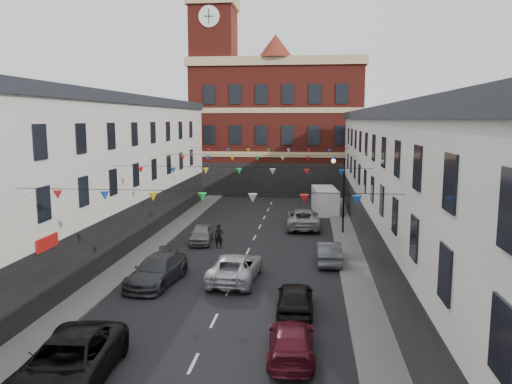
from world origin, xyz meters
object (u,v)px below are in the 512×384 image
at_px(car_left_e, 201,234).
at_px(car_right_f, 303,218).
at_px(moving_car, 235,267).
at_px(pedestrian, 219,236).
at_px(white_van, 325,201).
at_px(car_left_c, 68,362).
at_px(car_left_d, 157,270).
at_px(car_right_e, 329,252).
at_px(car_right_d, 295,298).
at_px(car_right_c, 291,341).
at_px(street_lamp, 341,185).

distance_m(car_left_e, car_right_f, 9.38).
relative_size(car_right_f, moving_car, 1.07).
relative_size(car_left_e, pedestrian, 2.27).
relative_size(car_left_e, white_van, 0.72).
distance_m(car_left_c, car_left_d, 10.65).
bearing_deg(car_right_e, car_left_d, 27.57).
bearing_deg(car_right_d, white_van, -95.47).
height_order(car_right_f, pedestrian, pedestrian).
bearing_deg(car_left_c, pedestrian, 80.63).
relative_size(car_left_c, car_right_d, 1.43).
xyz_separation_m(car_left_d, car_right_c, (7.70, -7.75, -0.13)).
distance_m(street_lamp, car_left_e, 11.45).
relative_size(car_right_f, white_van, 1.08).
bearing_deg(car_left_c, car_left_d, 87.17).
xyz_separation_m(car_right_f, white_van, (2.00, 7.14, 0.39)).
height_order(car_right_c, car_right_f, car_right_f).
bearing_deg(pedestrian, car_left_e, 142.31).
distance_m(white_van, pedestrian, 16.36).
xyz_separation_m(car_right_c, car_right_f, (0.00, 22.97, 0.18)).
distance_m(moving_car, white_van, 22.02).
relative_size(street_lamp, car_right_e, 1.42).
relative_size(car_left_e, car_right_d, 0.94).
bearing_deg(car_left_e, pedestrian, -47.36).
xyz_separation_m(street_lamp, car_right_e, (-1.11, -8.24, -3.21)).
height_order(car_left_c, car_right_c, car_left_c).
height_order(car_right_e, pedestrian, pedestrian).
height_order(car_left_c, moving_car, car_left_c).
bearing_deg(car_right_d, moving_car, -51.77).
height_order(car_left_d, moving_car, car_left_d).
bearing_deg(pedestrian, car_right_d, -59.03).
bearing_deg(white_van, car_left_d, -119.07).
xyz_separation_m(car_left_d, white_van, (9.70, 22.36, 0.44)).
relative_size(street_lamp, pedestrian, 3.50).
bearing_deg(car_right_c, car_right_d, -92.02).
bearing_deg(car_right_f, car_left_d, 60.21).
height_order(car_left_e, white_van, white_van).
height_order(car_right_d, car_right_e, car_right_d).
distance_m(car_left_d, car_right_f, 17.05).
xyz_separation_m(car_right_e, moving_car, (-5.34, -4.01, 0.06)).
relative_size(car_left_c, car_left_d, 1.13).
xyz_separation_m(car_right_c, car_right_d, (0.00, 4.51, 0.07)).
height_order(car_right_d, moving_car, moving_car).
bearing_deg(street_lamp, car_right_d, -100.12).
relative_size(car_left_d, car_right_e, 1.24).
bearing_deg(car_left_c, car_right_c, 17.13).
height_order(car_left_e, pedestrian, pedestrian).
xyz_separation_m(car_left_c, pedestrian, (1.72, 18.60, 0.04)).
distance_m(street_lamp, car_right_f, 4.69).
bearing_deg(car_right_c, car_right_f, -92.02).
height_order(car_left_e, moving_car, moving_car).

